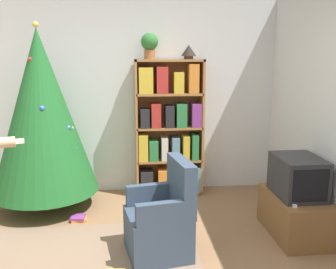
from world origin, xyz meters
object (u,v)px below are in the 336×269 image
object	(u,v)px
potted_plant	(150,44)
table_lamp	(189,51)
christmas_tree	(42,113)
bookshelf	(169,130)
television	(298,176)
armchair	(162,222)

from	to	relation	value
potted_plant	table_lamp	distance (m)	0.51
christmas_tree	potted_plant	world-z (taller)	christmas_tree
table_lamp	bookshelf	bearing A→B (deg)	-177.38
television	armchair	distance (m)	1.48
television	christmas_tree	world-z (taller)	christmas_tree
bookshelf	potted_plant	distance (m)	1.14
bookshelf	christmas_tree	bearing A→B (deg)	-167.73
bookshelf	christmas_tree	xyz separation A→B (m)	(-1.55, -0.34, 0.30)
television	potted_plant	distance (m)	2.40
potted_plant	table_lamp	size ratio (longest dim) A/B	1.64
armchair	christmas_tree	bearing A→B (deg)	-143.73
bookshelf	potted_plant	xyz separation A→B (m)	(-0.25, 0.01, 1.11)
television	bookshelf	bearing A→B (deg)	131.51
potted_plant	bookshelf	bearing A→B (deg)	-2.74
bookshelf	table_lamp	world-z (taller)	table_lamp
television	potted_plant	bearing A→B (deg)	136.62
television	christmas_tree	size ratio (longest dim) A/B	0.26
table_lamp	potted_plant	bearing A→B (deg)	180.00
television	table_lamp	bearing A→B (deg)	124.55
television	table_lamp	xyz separation A→B (m)	(-0.94, 1.36, 1.27)
christmas_tree	armchair	world-z (taller)	christmas_tree
armchair	table_lamp	xyz separation A→B (m)	(0.49, 1.61, 1.59)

